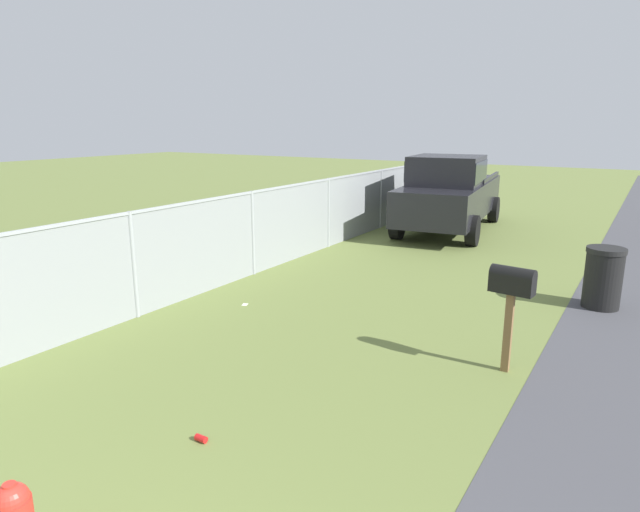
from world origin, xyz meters
TOP-DOWN VIEW (x-y plane):
  - mailbox at (6.37, -1.23)m, footprint 0.26×0.53m
  - pickup_truck at (14.57, 2.31)m, footprint 5.72×2.67m
  - trash_bin at (9.59, -1.97)m, footprint 0.60×0.60m
  - fence_section at (9.68, 4.12)m, footprint 20.40×0.07m
  - litter_can_midfield_b at (3.28, 0.85)m, footprint 0.07×0.12m
  - litter_wrapper_midfield_a at (6.65, 3.06)m, footprint 0.14×0.12m

SIDE VIEW (x-z plane):
  - litter_wrapper_midfield_a at x=6.65m, z-range 0.00..0.01m
  - litter_can_midfield_b at x=3.28m, z-range 0.00..0.07m
  - trash_bin at x=9.59m, z-range 0.00..1.00m
  - fence_section at x=9.68m, z-range 0.07..1.73m
  - mailbox at x=6.37m, z-range 0.39..1.71m
  - pickup_truck at x=14.57m, z-range 0.06..2.15m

